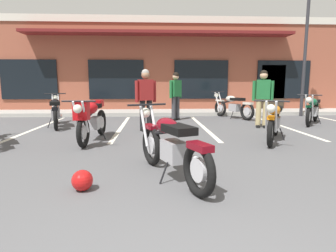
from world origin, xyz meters
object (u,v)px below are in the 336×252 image
motorcycle_orange_scrambler (313,110)px  parking_lot_lamp_post (308,31)px  motorcycle_silver_naked (56,111)px  motorcycle_foreground_classic (171,145)px  person_by_back_row (263,95)px  helmet_on_pavement (82,180)px  person_in_shorts_foreground (146,96)px  motorcycle_black_cruiser (274,121)px  motorcycle_green_cafe_racer (91,118)px  motorcycle_red_sportbike (233,106)px  person_in_black_shirt (176,93)px

motorcycle_orange_scrambler → parking_lot_lamp_post: size_ratio=0.36×
motorcycle_silver_naked → motorcycle_orange_scrambler: same height
motorcycle_foreground_classic → person_by_back_row: size_ratio=1.19×
motorcycle_orange_scrambler → helmet_on_pavement: (-5.96, -5.38, -0.33)m
person_in_shorts_foreground → motorcycle_orange_scrambler: bearing=10.7°
motorcycle_black_cruiser → parking_lot_lamp_post: size_ratio=0.39×
motorcycle_green_cafe_racer → person_in_shorts_foreground: 1.90m
motorcycle_foreground_classic → motorcycle_red_sportbike: 7.15m
motorcycle_foreground_classic → motorcycle_green_cafe_racer: size_ratio=0.95×
motorcycle_foreground_classic → helmet_on_pavement: size_ratio=7.69×
motorcycle_red_sportbike → motorcycle_green_cafe_racer: same height
motorcycle_red_sportbike → motorcycle_silver_naked: 6.15m
motorcycle_silver_naked → parking_lot_lamp_post: bearing=13.8°
motorcycle_foreground_classic → person_in_black_shirt: 6.15m
motorcycle_black_cruiser → parking_lot_lamp_post: 6.23m
motorcycle_black_cruiser → motorcycle_green_cafe_racer: same height
motorcycle_black_cruiser → motorcycle_green_cafe_racer: size_ratio=0.91×
motorcycle_red_sportbike → helmet_on_pavement: motorcycle_red_sportbike is taller
person_in_black_shirt → person_by_back_row: size_ratio=1.00×
motorcycle_red_sportbike → person_in_shorts_foreground: person_in_shorts_foreground is taller
motorcycle_silver_naked → helmet_on_pavement: (2.05, -5.28, -0.33)m
parking_lot_lamp_post → motorcycle_green_cafe_racer: bearing=-148.2°
motorcycle_red_sportbike → helmet_on_pavement: bearing=-118.6°
helmet_on_pavement → person_in_black_shirt: bearing=75.7°
motorcycle_red_sportbike → motorcycle_orange_scrambler: bearing=-37.9°
motorcycle_orange_scrambler → parking_lot_lamp_post: (0.78, 2.06, 2.76)m
person_in_black_shirt → parking_lot_lamp_post: (5.08, 0.91, 2.27)m
motorcycle_green_cafe_racer → helmet_on_pavement: motorcycle_green_cafe_racer is taller
helmet_on_pavement → parking_lot_lamp_post: 10.51m
person_in_black_shirt → person_in_shorts_foreground: same height
motorcycle_orange_scrambler → person_in_black_shirt: 4.48m
motorcycle_black_cruiser → helmet_on_pavement: 4.58m
person_in_black_shirt → helmet_on_pavement: (-1.66, -6.53, -0.82)m
motorcycle_silver_naked → person_in_black_shirt: person_in_black_shirt is taller
motorcycle_silver_naked → helmet_on_pavement: size_ratio=7.88×
motorcycle_black_cruiser → helmet_on_pavement: size_ratio=7.40×
motorcycle_orange_scrambler → helmet_on_pavement: bearing=-137.9°
motorcycle_silver_naked → person_by_back_row: person_by_back_row is taller
parking_lot_lamp_post → person_in_black_shirt: bearing=-169.8°
person_in_shorts_foreground → person_by_back_row: same height
motorcycle_silver_naked → person_in_black_shirt: (3.72, 1.25, 0.49)m
motorcycle_silver_naked → motorcycle_orange_scrambler: 8.02m
parking_lot_lamp_post → motorcycle_silver_naked: bearing=-166.2°
motorcycle_red_sportbike → motorcycle_black_cruiser: same height
motorcycle_orange_scrambler → person_in_black_shirt: bearing=165.0°
motorcycle_black_cruiser → motorcycle_green_cafe_racer: (-4.10, 0.13, 0.07)m
motorcycle_red_sportbike → person_by_back_row: (0.23, -2.27, 0.49)m
motorcycle_foreground_classic → person_by_back_row: (2.96, 4.34, 0.49)m
motorcycle_silver_naked → person_in_black_shirt: bearing=18.6°
motorcycle_silver_naked → motorcycle_green_cafe_racer: (1.55, -2.32, 0.07)m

